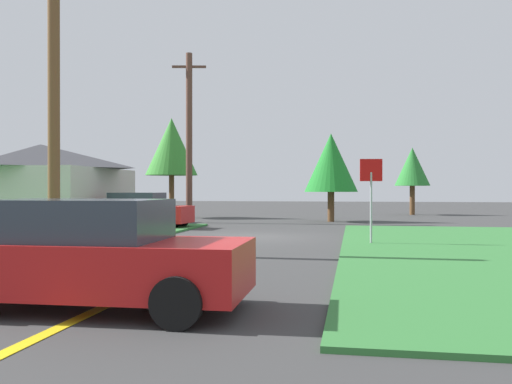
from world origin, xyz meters
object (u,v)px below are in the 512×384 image
utility_pole_near (54,103)px  utility_pole_mid (189,136)px  car_behind_on_main_road (92,255)px  oak_tree_left (172,147)px  stop_sign (371,185)px  oak_tree_right (331,163)px  pine_tree_center (412,167)px  barn (41,185)px  parked_car_near_building (144,210)px

utility_pole_near → utility_pole_mid: 13.89m
car_behind_on_main_road → utility_pole_near: size_ratio=0.55×
oak_tree_left → stop_sign: bearing=-52.0°
oak_tree_right → stop_sign: bearing=-82.0°
stop_sign → car_behind_on_main_road: stop_sign is taller
oak_tree_left → pine_tree_center: bearing=23.5°
oak_tree_left → barn: size_ratio=0.83×
oak_tree_right → barn: oak_tree_right is taller
utility_pole_mid → oak_tree_left: bearing=118.8°
parked_car_near_building → pine_tree_center: (13.48, 15.60, 2.51)m
parked_car_near_building → utility_pole_mid: size_ratio=0.47×
utility_pole_mid → pine_tree_center: 17.03m
utility_pole_near → parked_car_near_building: bearing=97.2°
stop_sign → car_behind_on_main_road: size_ratio=0.61×
oak_tree_left → oak_tree_right: (9.97, -2.49, -1.20)m
utility_pole_near → barn: bearing=123.3°
parked_car_near_building → oak_tree_left: size_ratio=0.68×
pine_tree_center → barn: bearing=-143.1°
parked_car_near_building → barn: 6.05m
stop_sign → parked_car_near_building: 11.75m
stop_sign → utility_pole_mid: bearing=-57.3°
oak_tree_left → car_behind_on_main_road: bearing=-73.6°
oak_tree_left → oak_tree_right: oak_tree_left is taller
utility_pole_mid → oak_tree_right: bearing=17.0°
stop_sign → pine_tree_center: bearing=-108.0°
oak_tree_left → oak_tree_right: size_ratio=1.29×
car_behind_on_main_road → barn: (-11.50, 17.28, 1.19)m
pine_tree_center → barn: pine_tree_center is taller
utility_pole_mid → pine_tree_center: (12.61, 11.37, -1.27)m
utility_pole_near → pine_tree_center: utility_pole_near is taller
oak_tree_right → utility_pole_mid: bearing=-163.0°
oak_tree_right → car_behind_on_main_road: bearing=-96.5°
oak_tree_left → pine_tree_center: 16.63m
parked_car_near_building → oak_tree_right: (8.24, 6.48, 2.41)m
car_behind_on_main_road → utility_pole_mid: (-4.80, 20.41, 3.78)m
stop_sign → car_behind_on_main_road: (-4.33, -10.11, -1.10)m
utility_pole_mid → barn: 7.83m
utility_pole_mid → stop_sign: bearing=-48.4°
oak_tree_left → oak_tree_right: bearing=-14.0°
oak_tree_left → barn: oak_tree_left is taller
parked_car_near_building → pine_tree_center: 20.77m
pine_tree_center → utility_pole_near: bearing=-115.9°
car_behind_on_main_road → utility_pole_mid: size_ratio=0.50×
parked_car_near_building → car_behind_on_main_road: (5.67, -16.18, 0.00)m
stop_sign → oak_tree_right: size_ratio=0.56×
utility_pole_near → oak_tree_left: (-2.96, 18.62, 0.22)m
utility_pole_mid → barn: size_ratio=1.21×
parked_car_near_building → barn: size_ratio=0.57×
utility_pole_mid → barn: utility_pole_mid is taller
stop_sign → oak_tree_left: size_ratio=0.44×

